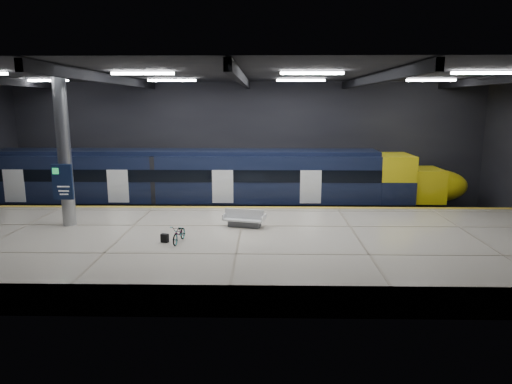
{
  "coord_description": "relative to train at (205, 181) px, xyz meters",
  "views": [
    {
      "loc": [
        1.07,
        -21.37,
        6.68
      ],
      "look_at": [
        0.62,
        1.5,
        2.2
      ],
      "focal_mm": 32.0,
      "sensor_mm": 36.0,
      "label": 1
    }
  ],
  "objects": [
    {
      "name": "safety_strip",
      "position": [
        2.53,
        -2.75,
        -0.95
      ],
      "size": [
        30.0,
        0.4,
        0.01
      ],
      "primitive_type": "cube",
      "color": "gold",
      "rests_on": "platform"
    },
    {
      "name": "bicycle",
      "position": [
        0.13,
        -9.11,
        -0.59
      ],
      "size": [
        0.68,
        1.47,
        0.74
      ],
      "primitive_type": "imported",
      "rotation": [
        0.0,
        0.0,
        -0.14
      ],
      "color": "#99999E",
      "rests_on": "platform"
    },
    {
      "name": "train",
      "position": [
        0.0,
        0.0,
        0.0
      ],
      "size": [
        29.4,
        2.84,
        3.79
      ],
      "color": "black",
      "rests_on": "ground"
    },
    {
      "name": "rails",
      "position": [
        2.53,
        0.0,
        -1.98
      ],
      "size": [
        30.0,
        1.52,
        0.16
      ],
      "color": "gray",
      "rests_on": "ground"
    },
    {
      "name": "info_column",
      "position": [
        -5.47,
        -6.52,
        2.4
      ],
      "size": [
        0.9,
        0.78,
        6.9
      ],
      "color": "#9EA0A5",
      "rests_on": "platform"
    },
    {
      "name": "bench",
      "position": [
        2.67,
        -6.68,
        -0.67
      ],
      "size": [
        2.02,
        1.21,
        0.83
      ],
      "rotation": [
        0.0,
        0.0,
        -0.24
      ],
      "color": "#595B60",
      "rests_on": "platform"
    },
    {
      "name": "pannier_bag",
      "position": [
        -0.47,
        -9.11,
        -0.78
      ],
      "size": [
        0.34,
        0.27,
        0.35
      ],
      "primitive_type": "cube",
      "rotation": [
        0.0,
        0.0,
        -0.35
      ],
      "color": "black",
      "rests_on": "platform"
    },
    {
      "name": "room_shell",
      "position": [
        2.53,
        -5.49,
        3.66
      ],
      "size": [
        30.1,
        16.1,
        8.05
      ],
      "color": "black",
      "rests_on": "ground"
    },
    {
      "name": "ground",
      "position": [
        2.53,
        -5.5,
        -2.06
      ],
      "size": [
        30.0,
        30.0,
        0.0
      ],
      "primitive_type": "plane",
      "color": "black",
      "rests_on": "ground"
    },
    {
      "name": "platform",
      "position": [
        2.53,
        -8.0,
        -1.51
      ],
      "size": [
        30.0,
        11.0,
        1.1
      ],
      "primitive_type": "cube",
      "color": "beige",
      "rests_on": "ground"
    }
  ]
}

